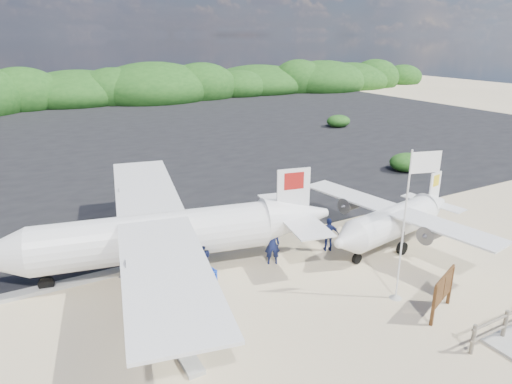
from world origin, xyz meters
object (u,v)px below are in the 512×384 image
Objects in this scene: signboard at (439,314)px; crew_b at (203,259)px; flagpole at (395,298)px; aircraft_large at (340,138)px; crew_c at (329,235)px; aircraft_small at (34,131)px; baggage_cart at (181,301)px; crew_a at (272,244)px.

crew_b is at bearing 112.56° from signboard.
aircraft_large is at bearing 55.25° from flagpole.
crew_c is at bearing 71.93° from signboard.
flagpole is at bearing 157.19° from crew_b.
flagpole is 40.57m from aircraft_small.
signboard is 5.78m from crew_c.
crew_a reaches higher than baggage_cart.
crew_b reaches higher than aircraft_small.
flagpole is (6.84, -3.59, 0.00)m from baggage_cart.
aircraft_large is at bearing -111.58° from crew_a.
crew_c is at bearing -166.91° from crew_b.
aircraft_large is at bearing 135.49° from aircraft_small.
crew_c is (0.23, 4.27, 0.76)m from flagpole.
aircraft_large reaches higher than baggage_cart.
flagpole is at bearing -38.32° from baggage_cart.
crew_c is at bearing -159.55° from crew_a.
crew_a is 35.73m from aircraft_small.
aircraft_small is (-6.41, 35.14, -0.87)m from crew_a.
signboard is 27.99m from aircraft_large.
flagpole reaches higher than crew_b.
aircraft_small is at bearing 81.48° from signboard.
baggage_cart is at bearing 124.18° from signboard.
aircraft_large reaches higher than crew_c.
baggage_cart is at bearing 34.70° from crew_a.
aircraft_large is (15.22, 18.00, -0.76)m from crew_c.
baggage_cart is at bearing 28.85° from crew_c.
aircraft_large is at bearing 29.35° from baggage_cart.
crew_a is at bearing 0.41° from baggage_cart.
baggage_cart is 36.04m from aircraft_small.
crew_a is 2.96m from crew_b.
aircraft_small reaches higher than baggage_cart.
flagpole is at bearing 93.57° from aircraft_small.
crew_a is at bearing 96.47° from signboard.
crew_c reaches higher than aircraft_small.
signboard is at bearing 152.50° from crew_b.
signboard is at bearing 93.91° from aircraft_small.
flagpole reaches higher than aircraft_large.
crew_c reaches higher than baggage_cart.
flagpole reaches higher than signboard.
signboard is at bearing 141.77° from crew_a.
baggage_cart is 0.46× the size of flagpole.
crew_b is at bearing 86.52° from aircraft_small.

